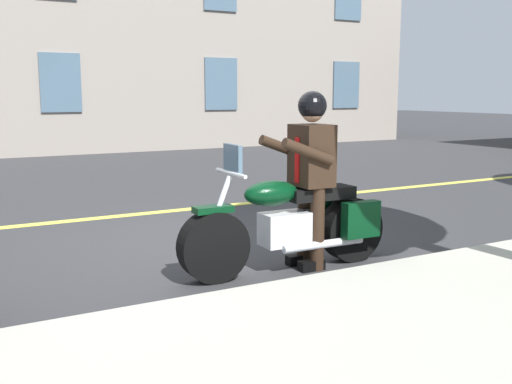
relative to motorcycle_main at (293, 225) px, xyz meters
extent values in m
plane|color=#333335|center=(0.09, -1.37, -0.45)|extent=(80.00, 80.00, 0.00)
cube|color=#E5DB4C|center=(0.09, -3.37, -0.45)|extent=(60.00, 0.16, 0.01)
cylinder|color=black|center=(0.85, -0.02, -0.12)|extent=(0.66, 0.22, 0.66)
cylinder|color=black|center=(-0.70, 0.01, -0.12)|extent=(0.66, 0.22, 0.66)
cube|color=silver|center=(0.05, 0.00, -0.03)|extent=(0.57, 0.29, 0.32)
ellipsoid|color=black|center=(0.25, -0.01, 0.33)|extent=(0.57, 0.29, 0.24)
cube|color=black|center=(-0.30, 0.00, 0.29)|extent=(0.71, 0.30, 0.12)
cube|color=black|center=(-0.65, 0.23, 0.03)|extent=(0.40, 0.13, 0.36)
cube|color=black|center=(-0.66, -0.21, 0.03)|extent=(0.40, 0.13, 0.36)
cylinder|color=silver|center=(0.83, -0.02, 0.15)|extent=(0.35, 0.06, 0.76)
cylinder|color=silver|center=(0.67, -0.02, 0.55)|extent=(0.05, 0.60, 0.04)
cube|color=black|center=(0.85, -0.02, 0.23)|extent=(0.36, 0.17, 0.06)
cylinder|color=silver|center=(-0.25, 0.16, -0.19)|extent=(0.90, 0.10, 0.08)
cube|color=slate|center=(0.65, -0.02, 0.67)|extent=(0.05, 0.32, 0.28)
cylinder|color=black|center=(-0.20, 0.12, -0.03)|extent=(0.14, 0.14, 0.84)
cube|color=black|center=(-0.14, 0.12, -0.40)|extent=(0.26, 0.12, 0.10)
cylinder|color=black|center=(-0.21, -0.12, -0.03)|extent=(0.14, 0.14, 0.84)
cube|color=black|center=(-0.15, -0.12, -0.40)|extent=(0.26, 0.12, 0.10)
cube|color=black|center=(-0.20, 0.00, 0.67)|extent=(0.33, 0.41, 0.60)
cube|color=red|center=(-0.04, 0.00, 0.63)|extent=(0.03, 0.07, 0.44)
cylinder|color=black|center=(-0.02, 0.22, 0.73)|extent=(0.55, 0.11, 0.28)
cylinder|color=black|center=(-0.03, -0.22, 0.73)|extent=(0.55, 0.11, 0.28)
sphere|color=tan|center=(-0.20, 0.00, 1.10)|extent=(0.22, 0.22, 0.22)
sphere|color=black|center=(-0.20, 0.00, 1.15)|extent=(0.28, 0.28, 0.28)
cube|color=slate|center=(-10.04, -12.34, 1.55)|extent=(1.10, 0.06, 1.60)
cube|color=slate|center=(-5.18, -12.34, 1.55)|extent=(1.10, 0.06, 1.60)
cube|color=slate|center=(-0.31, -12.34, 1.55)|extent=(1.10, 0.06, 1.60)
camera|label=1|loc=(3.10, 4.84, 1.27)|focal=42.22mm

